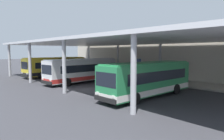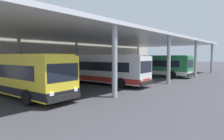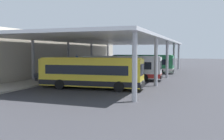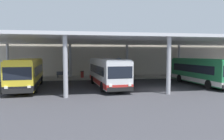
% 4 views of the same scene
% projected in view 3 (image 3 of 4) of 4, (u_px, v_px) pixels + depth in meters
% --- Properties ---
extents(ground_plane, '(200.00, 200.00, 0.00)m').
position_uv_depth(ground_plane, '(150.00, 77.00, 37.44)').
color(ground_plane, '#333338').
extents(platform_kerb, '(42.00, 4.50, 0.18)m').
position_uv_depth(platform_kerb, '(78.00, 74.00, 41.36)').
color(platform_kerb, '#A39E93').
rests_on(platform_kerb, ground).
extents(station_building_facade, '(48.00, 1.60, 6.56)m').
position_uv_depth(station_building_facade, '(60.00, 54.00, 42.21)').
color(station_building_facade, beige).
rests_on(station_building_facade, ground).
extents(canopy_shelter, '(40.00, 17.00, 5.55)m').
position_uv_depth(canopy_shelter, '(114.00, 41.00, 38.89)').
color(canopy_shelter, silver).
rests_on(canopy_shelter, ground).
extents(bus_nearest_bay, '(3.26, 10.68, 3.17)m').
position_uv_depth(bus_nearest_bay, '(91.00, 73.00, 25.64)').
color(bus_nearest_bay, yellow).
rests_on(bus_nearest_bay, ground).
extents(bus_second_bay, '(3.30, 10.69, 3.17)m').
position_uv_depth(bus_second_bay, '(121.00, 67.00, 33.67)').
color(bus_second_bay, white).
rests_on(bus_second_bay, ground).
extents(bus_middle_bay, '(2.85, 10.57, 3.17)m').
position_uv_depth(bus_middle_bay, '(143.00, 64.00, 44.27)').
color(bus_middle_bay, '#28844C').
rests_on(bus_middle_bay, ground).
extents(bench_waiting, '(1.80, 0.45, 0.92)m').
position_uv_depth(bench_waiting, '(39.00, 77.00, 31.62)').
color(bench_waiting, '#4C515B').
rests_on(bench_waiting, platform_kerb).
extents(trash_bin, '(0.52, 0.52, 0.98)m').
position_uv_depth(trash_bin, '(54.00, 74.00, 34.28)').
color(trash_bin, maroon).
rests_on(trash_bin, platform_kerb).
extents(banner_sign, '(0.70, 0.12, 3.20)m').
position_uv_depth(banner_sign, '(77.00, 63.00, 39.14)').
color(banner_sign, '#B2B2B7').
rests_on(banner_sign, platform_kerb).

